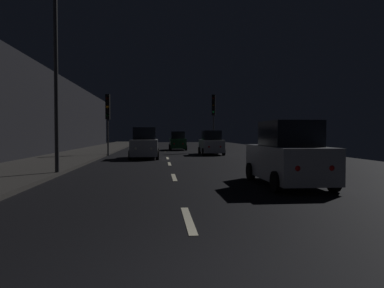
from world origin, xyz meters
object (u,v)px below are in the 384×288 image
(streetlamp_overhead, at_px, (66,41))
(traffic_light_far_right, at_px, (213,110))
(car_approaching_headlights, at_px, (145,144))
(car_distant_taillights, at_px, (178,142))
(traffic_light_far_left, at_px, (108,111))
(car_parked_right_far, at_px, (211,144))
(car_parked_right_near, at_px, (288,156))

(streetlamp_overhead, bearing_deg, traffic_light_far_right, 63.93)
(car_approaching_headlights, distance_m, car_distant_taillights, 12.49)
(traffic_light_far_left, xyz_separation_m, streetlamp_overhead, (0.22, -12.59, 2.00))
(car_parked_right_far, bearing_deg, car_approaching_headlights, 127.23)
(traffic_light_far_right, bearing_deg, car_approaching_headlights, -24.75)
(traffic_light_far_left, bearing_deg, car_distant_taillights, 152.73)
(traffic_light_far_right, relative_size, car_approaching_headlights, 1.26)
(car_approaching_headlights, height_order, car_parked_right_near, car_approaching_headlights)
(streetlamp_overhead, distance_m, car_approaching_headlights, 11.10)
(car_parked_right_far, distance_m, car_distant_taillights, 8.52)
(traffic_light_far_left, relative_size, car_parked_right_near, 1.12)
(traffic_light_far_left, bearing_deg, car_parked_right_near, 31.27)
(streetlamp_overhead, bearing_deg, car_parked_right_near, -22.67)
(car_approaching_headlights, xyz_separation_m, car_distant_taillights, (2.89, 12.15, -0.09))
(traffic_light_far_right, height_order, car_parked_right_near, traffic_light_far_right)
(traffic_light_far_right, distance_m, car_parked_right_far, 4.98)
(traffic_light_far_left, height_order, car_distant_taillights, traffic_light_far_left)
(traffic_light_far_left, height_order, car_approaching_headlights, traffic_light_far_left)
(traffic_light_far_left, relative_size, streetlamp_overhead, 0.56)
(traffic_light_far_right, height_order, traffic_light_far_left, traffic_light_far_right)
(traffic_light_far_right, bearing_deg, car_parked_right_near, 10.42)
(car_parked_right_near, relative_size, car_distant_taillights, 1.09)
(traffic_light_far_right, relative_size, traffic_light_far_left, 1.13)
(traffic_light_far_left, height_order, car_parked_right_near, traffic_light_far_left)
(car_approaching_headlights, bearing_deg, traffic_light_far_right, 142.66)
(traffic_light_far_right, height_order, car_approaching_headlights, traffic_light_far_right)
(traffic_light_far_right, height_order, car_parked_right_far, traffic_light_far_right)
(traffic_light_far_left, height_order, car_parked_right_far, traffic_light_far_left)
(streetlamp_overhead, height_order, car_distant_taillights, streetlamp_overhead)
(streetlamp_overhead, height_order, car_parked_right_far, streetlamp_overhead)
(car_approaching_headlights, bearing_deg, traffic_light_far_left, -133.77)
(streetlamp_overhead, relative_size, car_parked_right_near, 1.98)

